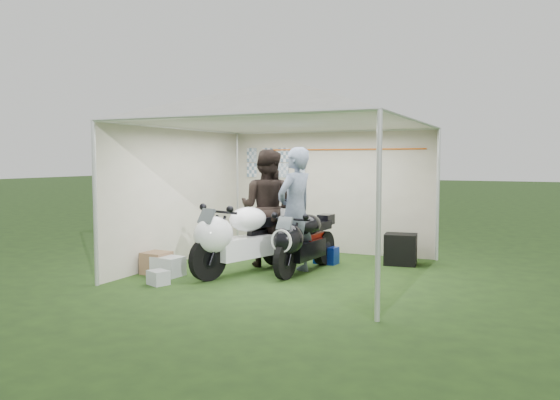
% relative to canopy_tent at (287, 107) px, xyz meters
% --- Properties ---
extents(ground, '(80.00, 80.00, 0.00)m').
position_rel_canopy_tent_xyz_m(ground, '(0.00, -0.03, -2.58)').
color(ground, '#233C18').
rests_on(ground, ground).
extents(canopy_tent, '(5.66, 5.66, 3.00)m').
position_rel_canopy_tent_xyz_m(canopy_tent, '(0.00, 0.00, 0.00)').
color(canopy_tent, silver).
rests_on(canopy_tent, ground).
extents(motorcycle_white, '(0.94, 2.09, 1.06)m').
position_rel_canopy_tent_xyz_m(motorcycle_white, '(-0.55, -0.51, -1.98)').
color(motorcycle_white, black).
rests_on(motorcycle_white, ground).
extents(motorcycle_black, '(0.52, 1.89, 0.93)m').
position_rel_canopy_tent_xyz_m(motorcycle_black, '(0.28, -0.02, -2.06)').
color(motorcycle_black, black).
rests_on(motorcycle_black, ground).
extents(paddock_stand, '(0.41, 0.27, 0.29)m').
position_rel_canopy_tent_xyz_m(paddock_stand, '(0.36, 0.84, -2.43)').
color(paddock_stand, '#1031BD').
rests_on(paddock_stand, ground).
extents(person_dark_jacket, '(0.98, 0.79, 1.93)m').
position_rel_canopy_tent_xyz_m(person_dark_jacket, '(-0.47, 0.25, -1.61)').
color(person_dark_jacket, black).
rests_on(person_dark_jacket, ground).
extents(person_blue_jacket, '(0.65, 0.81, 1.95)m').
position_rel_canopy_tent_xyz_m(person_blue_jacket, '(0.17, -0.06, -1.60)').
color(person_blue_jacket, slate).
rests_on(person_blue_jacket, ground).
extents(equipment_box, '(0.57, 0.48, 0.52)m').
position_rel_canopy_tent_xyz_m(equipment_box, '(1.52, 1.29, -2.31)').
color(equipment_box, black).
rests_on(equipment_box, ground).
extents(crate_0, '(0.47, 0.38, 0.29)m').
position_rel_canopy_tent_xyz_m(crate_0, '(-1.49, -1.08, -2.43)').
color(crate_0, silver).
rests_on(crate_0, ground).
extents(crate_1, '(0.38, 0.38, 0.34)m').
position_rel_canopy_tent_xyz_m(crate_1, '(-1.75, -1.02, -2.41)').
color(crate_1, brown).
rests_on(crate_1, ground).
extents(crate_2, '(0.34, 0.31, 0.20)m').
position_rel_canopy_tent_xyz_m(crate_2, '(-1.26, -1.62, -2.47)').
color(crate_2, '#B0B4B9').
rests_on(crate_2, ground).
extents(crate_3, '(0.41, 0.32, 0.25)m').
position_rel_canopy_tent_xyz_m(crate_3, '(-1.58, -1.01, -2.45)').
color(crate_3, brown).
rests_on(crate_3, ground).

